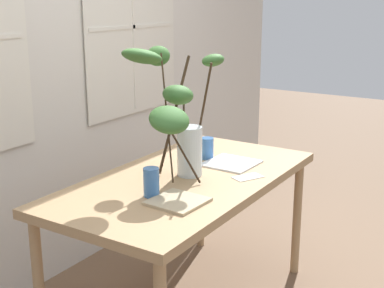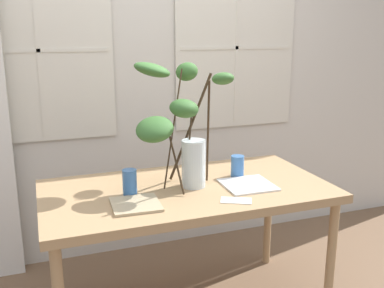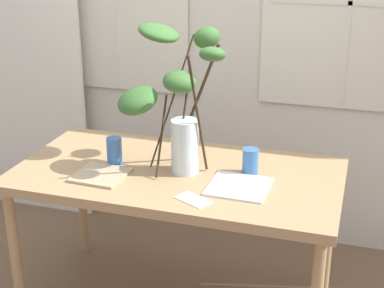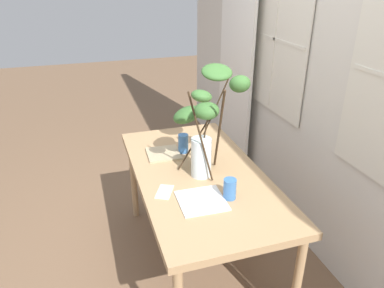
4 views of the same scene
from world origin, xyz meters
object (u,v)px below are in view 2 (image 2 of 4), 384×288
Objects in this scene: drinking_glass_blue_left at (130,183)px; drinking_glass_blue_right at (237,166)px; dining_table at (187,199)px; vase_with_branches at (178,121)px; plate_square_left at (136,204)px; plate_square_right at (248,185)px.

drinking_glass_blue_right is at bearing 7.82° from drinking_glass_blue_left.
dining_table is 2.24× the size of vase_with_branches.
dining_table is 0.35m from drinking_glass_blue_left.
drinking_glass_blue_right reaches higher than dining_table.
drinking_glass_blue_left is 0.59× the size of plate_square_left.
vase_with_branches is at bearing 35.72° from plate_square_left.
plate_square_left reaches higher than dining_table.
plate_square_left reaches higher than plate_square_right.
plate_square_left is (-0.67, -0.24, -0.06)m from drinking_glass_blue_right.
plate_square_right is at bearing -16.10° from dining_table.
dining_table is 6.67× the size of plate_square_left.
vase_with_branches is 2.61× the size of plate_square_right.
drinking_glass_blue_left reaches higher than dining_table.
plate_square_right is (-0.02, -0.17, -0.06)m from drinking_glass_blue_right.
plate_square_right is (0.32, -0.09, 0.07)m from dining_table.
drinking_glass_blue_right is 0.71m from plate_square_left.
drinking_glass_blue_right is 0.47× the size of plate_square_right.
dining_table is 0.37m from plate_square_left.
plate_square_left is 0.65m from plate_square_right.
dining_table is 0.43m from vase_with_branches.
dining_table is 0.37m from drinking_glass_blue_right.
vase_with_branches reaches higher than drinking_glass_blue_left.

